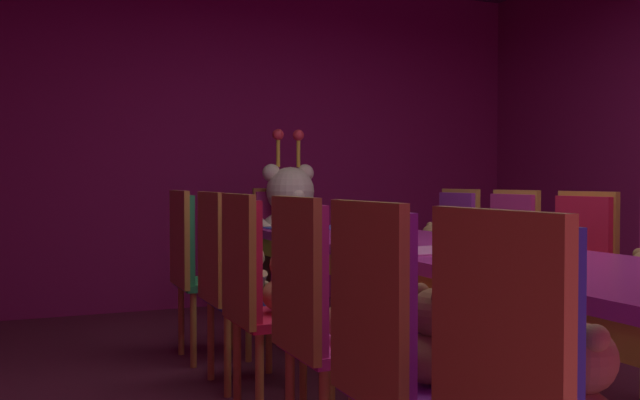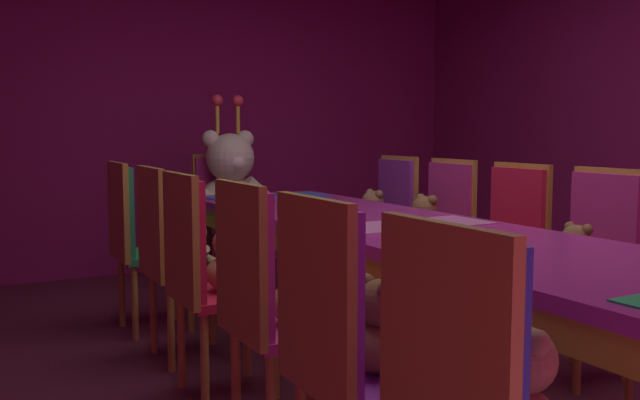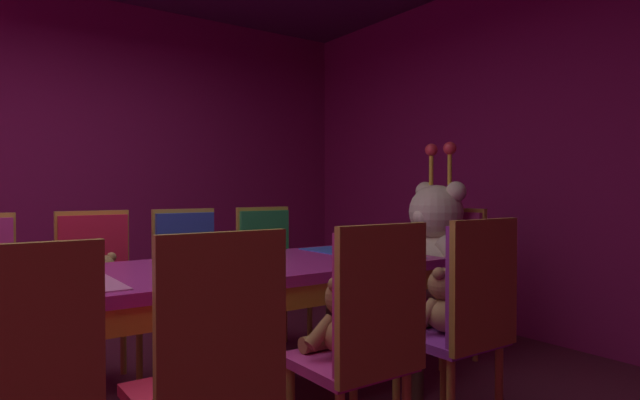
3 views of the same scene
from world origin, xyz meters
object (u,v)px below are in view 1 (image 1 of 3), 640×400
(teddy_left_3, at_px, (287,285))
(teddy_right_5, at_px, (432,249))
(teddy_left_1, at_px, (436,343))
(teddy_right_4, at_px, (485,256))
(banquet_table, at_px, (468,268))
(chair_left_5, at_px, (193,258))
(chair_left_4, at_px, (226,269))
(chair_right_3, at_px, (575,266))
(throne_chair, at_px, (283,240))
(chair_left_3, at_px, (256,284))
(teddy_left_4, at_px, (253,273))
(king_teddy_bear, at_px, (291,219))
(chair_left_1, at_px, (392,342))
(chair_right_5, at_px, (450,247))
(chair_right_4, at_px, (505,255))
(chair_left_2, at_px, (316,306))
(teddy_left_2, at_px, (352,309))

(teddy_left_3, bearing_deg, teddy_right_5, 37.99)
(teddy_left_1, height_order, teddy_right_4, teddy_right_4)
(banquet_table, height_order, teddy_left_3, teddy_left_3)
(chair_left_5, bearing_deg, chair_left_4, -87.28)
(chair_left_5, xyz_separation_m, teddy_right_5, (1.61, -0.01, -0.01))
(chair_left_5, bearing_deg, teddy_right_5, -0.26)
(chair_right_3, distance_m, throne_chair, 2.26)
(teddy_left_1, distance_m, chair_right_3, 1.95)
(chair_left_3, height_order, chair_right_3, same)
(teddy_left_4, relative_size, teddy_right_5, 0.87)
(banquet_table, height_order, chair_left_5, chair_left_5)
(chair_left_4, xyz_separation_m, king_teddy_bear, (0.85, 1.33, 0.17))
(chair_left_3, relative_size, chair_right_3, 1.00)
(chair_left_1, distance_m, throne_chair, 3.35)
(chair_left_4, bearing_deg, teddy_left_3, -77.14)
(chair_right_3, distance_m, teddy_right_5, 1.19)
(banquet_table, height_order, teddy_left_4, banquet_table)
(chair_left_3, xyz_separation_m, chair_right_5, (1.75, 1.14, 0.00))
(chair_right_4, xyz_separation_m, teddy_right_4, (-0.15, 0.00, -0.00))
(teddy_left_4, height_order, chair_right_5, chair_right_5)
(chair_left_5, bearing_deg, banquet_table, -58.66)
(chair_left_2, height_order, king_teddy_bear, king_teddy_bear)
(chair_left_2, bearing_deg, banquet_table, 19.16)
(chair_right_5, height_order, throne_chair, same)
(teddy_left_1, height_order, teddy_left_3, teddy_left_3)
(banquet_table, relative_size, teddy_left_4, 12.97)
(king_teddy_bear, bearing_deg, chair_right_3, 23.99)
(banquet_table, relative_size, chair_right_5, 3.68)
(chair_left_2, relative_size, chair_left_4, 1.00)
(teddy_left_3, bearing_deg, chair_left_5, 97.64)
(teddy_right_4, distance_m, throne_chair, 1.66)
(chair_left_4, distance_m, chair_right_3, 1.81)
(chair_right_5, distance_m, king_teddy_bear, 1.16)
(teddy_left_2, bearing_deg, teddy_left_3, 92.44)
(chair_left_2, bearing_deg, teddy_left_3, 78.92)
(banquet_table, distance_m, king_teddy_bear, 2.19)
(chair_left_3, bearing_deg, chair_right_5, 33.08)
(chair_left_1, distance_m, chair_left_2, 0.59)
(banquet_table, xyz_separation_m, teddy_right_5, (0.73, 1.44, -0.07))
(teddy_left_1, relative_size, chair_left_5, 0.31)
(teddy_left_1, distance_m, chair_left_3, 1.20)
(chair_left_1, distance_m, teddy_right_5, 2.82)
(chair_left_2, xyz_separation_m, teddy_right_4, (1.58, 1.16, -0.00))
(teddy_right_4, distance_m, teddy_right_5, 0.58)
(teddy_left_3, xyz_separation_m, chair_right_5, (1.60, 1.14, 0.01))
(chair_left_4, bearing_deg, banquet_table, -44.97)
(chair_left_5, distance_m, king_teddy_bear, 1.16)
(chair_left_3, height_order, teddy_right_4, chair_left_3)
(teddy_right_5, bearing_deg, teddy_left_3, 37.99)
(teddy_right_5, height_order, king_teddy_bear, king_teddy_bear)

